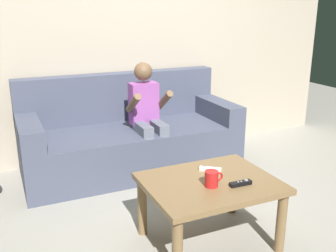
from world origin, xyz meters
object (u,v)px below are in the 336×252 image
game_remote_white_near_edge (210,169)px  coffee_mug (212,179)px  person_seated_on_couch (147,113)px  coffee_table (210,191)px  couch (130,137)px  game_remote_black_center (241,183)px

game_remote_white_near_edge → coffee_mug: (-0.10, -0.19, 0.04)m
person_seated_on_couch → coffee_table: bearing=-92.8°
couch → coffee_mug: couch is taller
person_seated_on_couch → coffee_mug: size_ratio=8.37×
coffee_table → person_seated_on_couch: bearing=87.2°
coffee_table → game_remote_black_center: (0.13, -0.13, 0.08)m
game_remote_black_center → coffee_mug: (-0.16, 0.06, 0.04)m
couch → person_seated_on_couch: person_seated_on_couch is taller
game_remote_black_center → person_seated_on_couch: bearing=93.2°
person_seated_on_couch → game_remote_black_center: person_seated_on_couch is taller
person_seated_on_couch → coffee_mug: person_seated_on_couch is taller
person_seated_on_couch → game_remote_black_center: size_ratio=7.00×
coffee_mug → coffee_table: bearing=65.8°
coffee_table → coffee_mug: bearing=-114.2°
person_seated_on_couch → game_remote_white_near_edge: 1.07m
game_remote_black_center → coffee_mug: coffee_mug is taller
coffee_table → game_remote_black_center: bearing=-44.4°
person_seated_on_couch → game_remote_black_center: bearing=-86.8°
couch → coffee_table: couch is taller
coffee_table → game_remote_white_near_edge: bearing=59.8°
person_seated_on_couch → game_remote_white_near_edge: bearing=-89.1°
couch → game_remote_white_near_edge: couch is taller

